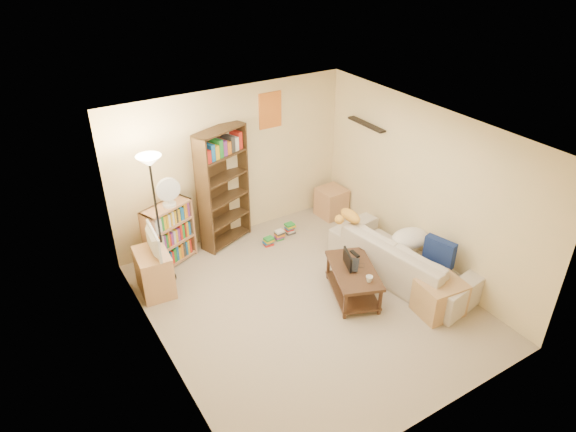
{
  "coord_description": "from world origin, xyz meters",
  "views": [
    {
      "loc": [
        -3.16,
        -4.6,
        4.65
      ],
      "look_at": [
        0.09,
        0.67,
        1.05
      ],
      "focal_mm": 32.0,
      "sensor_mm": 36.0,
      "label": 1
    }
  ],
  "objects_px": {
    "laptop": "(357,266)",
    "desk_fan": "(168,192)",
    "tv_stand": "(154,272)",
    "floor_lamp": "(152,184)",
    "television": "(149,242)",
    "mug": "(369,279)",
    "coffee_table": "(353,278)",
    "tall_bookshelf": "(223,185)",
    "end_cabinet": "(440,297)",
    "sofa": "(404,257)",
    "tabby_cat": "(348,216)",
    "side_table": "(331,202)",
    "short_bookshelf": "(169,234)"
  },
  "relations": [
    {
      "from": "laptop",
      "to": "desk_fan",
      "type": "height_order",
      "value": "desk_fan"
    },
    {
      "from": "desk_fan",
      "to": "tv_stand",
      "type": "bearing_deg",
      "value": -133.77
    },
    {
      "from": "floor_lamp",
      "to": "television",
      "type": "bearing_deg",
      "value": -136.69
    },
    {
      "from": "laptop",
      "to": "mug",
      "type": "bearing_deg",
      "value": -149.92
    },
    {
      "from": "tv_stand",
      "to": "television",
      "type": "relative_size",
      "value": 1.04
    },
    {
      "from": "coffee_table",
      "to": "television",
      "type": "height_order",
      "value": "television"
    },
    {
      "from": "tall_bookshelf",
      "to": "end_cabinet",
      "type": "xyz_separation_m",
      "value": [
        1.67,
        -3.12,
        -0.79
      ]
    },
    {
      "from": "sofa",
      "to": "coffee_table",
      "type": "distance_m",
      "value": 0.92
    },
    {
      "from": "desk_fan",
      "to": "end_cabinet",
      "type": "bearing_deg",
      "value": -48.92
    },
    {
      "from": "tall_bookshelf",
      "to": "floor_lamp",
      "type": "height_order",
      "value": "floor_lamp"
    },
    {
      "from": "coffee_table",
      "to": "tv_stand",
      "type": "relative_size",
      "value": 1.77
    },
    {
      "from": "tabby_cat",
      "to": "laptop",
      "type": "relative_size",
      "value": 1.35
    },
    {
      "from": "coffee_table",
      "to": "television",
      "type": "xyz_separation_m",
      "value": [
        -2.33,
        1.55,
        0.54
      ]
    },
    {
      "from": "mug",
      "to": "television",
      "type": "bearing_deg",
      "value": 141.1
    },
    {
      "from": "end_cabinet",
      "to": "tv_stand",
      "type": "bearing_deg",
      "value": 141.85
    },
    {
      "from": "end_cabinet",
      "to": "television",
      "type": "bearing_deg",
      "value": 141.85
    },
    {
      "from": "tv_stand",
      "to": "side_table",
      "type": "height_order",
      "value": "tv_stand"
    },
    {
      "from": "tabby_cat",
      "to": "side_table",
      "type": "height_order",
      "value": "tabby_cat"
    },
    {
      "from": "tabby_cat",
      "to": "tall_bookshelf",
      "type": "xyz_separation_m",
      "value": [
        -1.39,
        1.43,
        0.28
      ]
    },
    {
      "from": "sofa",
      "to": "end_cabinet",
      "type": "height_order",
      "value": "sofa"
    },
    {
      "from": "tall_bookshelf",
      "to": "short_bookshelf",
      "type": "height_order",
      "value": "tall_bookshelf"
    },
    {
      "from": "tabby_cat",
      "to": "sofa",
      "type": "bearing_deg",
      "value": -62.66
    },
    {
      "from": "tv_stand",
      "to": "floor_lamp",
      "type": "bearing_deg",
      "value": 48.03
    },
    {
      "from": "desk_fan",
      "to": "floor_lamp",
      "type": "distance_m",
      "value": 0.57
    },
    {
      "from": "tall_bookshelf",
      "to": "end_cabinet",
      "type": "distance_m",
      "value": 3.63
    },
    {
      "from": "floor_lamp",
      "to": "end_cabinet",
      "type": "relative_size",
      "value": 3.38
    },
    {
      "from": "side_table",
      "to": "end_cabinet",
      "type": "relative_size",
      "value": 0.88
    },
    {
      "from": "side_table",
      "to": "coffee_table",
      "type": "bearing_deg",
      "value": -118.17
    },
    {
      "from": "television",
      "to": "end_cabinet",
      "type": "height_order",
      "value": "television"
    },
    {
      "from": "tabby_cat",
      "to": "tv_stand",
      "type": "distance_m",
      "value": 2.96
    },
    {
      "from": "floor_lamp",
      "to": "end_cabinet",
      "type": "bearing_deg",
      "value": -42.37
    },
    {
      "from": "coffee_table",
      "to": "short_bookshelf",
      "type": "xyz_separation_m",
      "value": [
        -1.88,
        2.13,
        0.2
      ]
    },
    {
      "from": "mug",
      "to": "floor_lamp",
      "type": "distance_m",
      "value": 3.16
    },
    {
      "from": "coffee_table",
      "to": "end_cabinet",
      "type": "bearing_deg",
      "value": -27.85
    },
    {
      "from": "tall_bookshelf",
      "to": "floor_lamp",
      "type": "distance_m",
      "value": 1.43
    },
    {
      "from": "tabby_cat",
      "to": "tv_stand",
      "type": "bearing_deg",
      "value": 165.07
    },
    {
      "from": "laptop",
      "to": "short_bookshelf",
      "type": "relative_size",
      "value": 0.39
    },
    {
      "from": "short_bookshelf",
      "to": "floor_lamp",
      "type": "relative_size",
      "value": 0.5
    },
    {
      "from": "mug",
      "to": "tv_stand",
      "type": "xyz_separation_m",
      "value": [
        -2.33,
        1.88,
        -0.17
      ]
    },
    {
      "from": "sofa",
      "to": "desk_fan",
      "type": "bearing_deg",
      "value": 43.65
    },
    {
      "from": "sofa",
      "to": "desk_fan",
      "type": "distance_m",
      "value": 3.57
    },
    {
      "from": "tv_stand",
      "to": "side_table",
      "type": "relative_size",
      "value": 1.26
    },
    {
      "from": "mug",
      "to": "tv_stand",
      "type": "relative_size",
      "value": 0.15
    },
    {
      "from": "coffee_table",
      "to": "desk_fan",
      "type": "bearing_deg",
      "value": 152.41
    },
    {
      "from": "laptop",
      "to": "television",
      "type": "distance_m",
      "value": 2.88
    },
    {
      "from": "mug",
      "to": "tall_bookshelf",
      "type": "height_order",
      "value": "tall_bookshelf"
    },
    {
      "from": "laptop",
      "to": "end_cabinet",
      "type": "distance_m",
      "value": 1.17
    },
    {
      "from": "short_bookshelf",
      "to": "desk_fan",
      "type": "relative_size",
      "value": 2.18
    },
    {
      "from": "sofa",
      "to": "mug",
      "type": "bearing_deg",
      "value": 99.6
    },
    {
      "from": "sofa",
      "to": "end_cabinet",
      "type": "distance_m",
      "value": 0.88
    }
  ]
}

